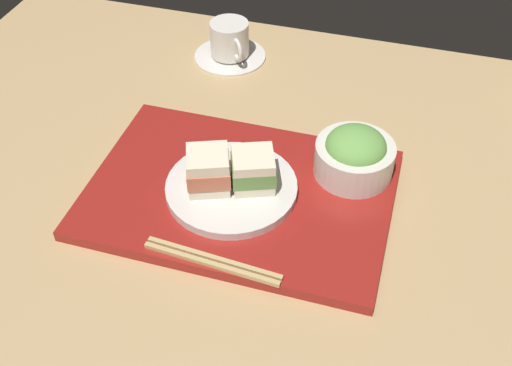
{
  "coord_description": "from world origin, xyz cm",
  "views": [
    {
      "loc": [
        18.39,
        -66.82,
        68.33
      ],
      "look_at": [
        -0.23,
        -3.45,
        5.0
      ],
      "focal_mm": 43.67,
      "sensor_mm": 36.0,
      "label": 1
    }
  ],
  "objects_px": {
    "chopsticks_pair": "(212,261)",
    "coffee_cup": "(230,43)",
    "sandwich_plate": "(231,188)",
    "sandwich_near": "(208,170)",
    "sandwich_far": "(253,170)",
    "salad_bowl": "(355,155)"
  },
  "relations": [
    {
      "from": "sandwich_far",
      "to": "chopsticks_pair",
      "type": "distance_m",
      "value": 0.16
    },
    {
      "from": "sandwich_near",
      "to": "chopsticks_pair",
      "type": "relative_size",
      "value": 0.41
    },
    {
      "from": "chopsticks_pair",
      "to": "coffee_cup",
      "type": "distance_m",
      "value": 0.54
    },
    {
      "from": "sandwich_plate",
      "to": "sandwich_near",
      "type": "xyz_separation_m",
      "value": [
        -0.03,
        -0.01,
        0.04
      ]
    },
    {
      "from": "salad_bowl",
      "to": "sandwich_near",
      "type": "bearing_deg",
      "value": -152.08
    },
    {
      "from": "sandwich_plate",
      "to": "salad_bowl",
      "type": "distance_m",
      "value": 0.2
    },
    {
      "from": "chopsticks_pair",
      "to": "coffee_cup",
      "type": "xyz_separation_m",
      "value": [
        -0.15,
        0.52,
        0.01
      ]
    },
    {
      "from": "sandwich_near",
      "to": "salad_bowl",
      "type": "relative_size",
      "value": 0.67
    },
    {
      "from": "sandwich_plate",
      "to": "salad_bowl",
      "type": "height_order",
      "value": "salad_bowl"
    },
    {
      "from": "sandwich_plate",
      "to": "sandwich_near",
      "type": "distance_m",
      "value": 0.05
    },
    {
      "from": "sandwich_plate",
      "to": "sandwich_far",
      "type": "relative_size",
      "value": 2.46
    },
    {
      "from": "sandwich_near",
      "to": "chopsticks_pair",
      "type": "distance_m",
      "value": 0.14
    },
    {
      "from": "sandwich_near",
      "to": "coffee_cup",
      "type": "bearing_deg",
      "value": 103.72
    },
    {
      "from": "sandwich_far",
      "to": "sandwich_plate",
      "type": "bearing_deg",
      "value": -160.16
    },
    {
      "from": "sandwich_near",
      "to": "coffee_cup",
      "type": "distance_m",
      "value": 0.41
    },
    {
      "from": "sandwich_plate",
      "to": "sandwich_near",
      "type": "relative_size",
      "value": 2.44
    },
    {
      "from": "salad_bowl",
      "to": "sandwich_plate",
      "type": "bearing_deg",
      "value": -150.69
    },
    {
      "from": "chopsticks_pair",
      "to": "coffee_cup",
      "type": "height_order",
      "value": "coffee_cup"
    },
    {
      "from": "sandwich_near",
      "to": "chopsticks_pair",
      "type": "xyz_separation_m",
      "value": [
        0.05,
        -0.13,
        -0.04
      ]
    },
    {
      "from": "sandwich_plate",
      "to": "sandwich_near",
      "type": "bearing_deg",
      "value": -160.16
    },
    {
      "from": "salad_bowl",
      "to": "coffee_cup",
      "type": "bearing_deg",
      "value": 135.89
    },
    {
      "from": "sandwich_plate",
      "to": "chopsticks_pair",
      "type": "relative_size",
      "value": 1.01
    }
  ]
}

